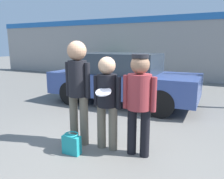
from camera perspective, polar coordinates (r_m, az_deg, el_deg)
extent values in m
plane|color=#66635E|center=(3.86, -2.87, -15.64)|extent=(56.00, 56.00, 0.00)
cube|color=gray|center=(11.36, 17.70, 10.19)|extent=(24.00, 0.18, 3.18)
cube|color=#2666B2|center=(11.32, 18.08, 17.49)|extent=(24.00, 0.04, 0.30)
cylinder|color=#665B4C|center=(4.07, -9.92, -7.62)|extent=(0.15, 0.15, 0.88)
cylinder|color=#665B4C|center=(3.95, -7.30, -8.13)|extent=(0.15, 0.15, 0.88)
cylinder|color=black|center=(3.82, -8.97, 2.82)|extent=(0.32, 0.32, 0.62)
cylinder|color=black|center=(3.94, -11.37, 2.69)|extent=(0.09, 0.09, 0.61)
cylinder|color=black|center=(3.72, -6.41, 2.31)|extent=(0.09, 0.09, 0.61)
sphere|color=tan|center=(3.78, -9.20, 9.97)|extent=(0.33, 0.33, 0.33)
cylinder|color=#665B4C|center=(3.83, -2.75, -9.62)|extent=(0.15, 0.15, 0.76)
cylinder|color=#665B4C|center=(3.74, 0.26, -10.17)|extent=(0.15, 0.15, 0.76)
cylinder|color=black|center=(3.60, -1.31, -0.25)|extent=(0.33, 0.33, 0.54)
cylinder|color=black|center=(3.70, -4.13, -0.30)|extent=(0.09, 0.09, 0.52)
cylinder|color=black|center=(3.52, 1.65, -0.90)|extent=(0.09, 0.09, 0.52)
sphere|color=tan|center=(3.54, -1.35, 6.27)|extent=(0.28, 0.28, 0.28)
cylinder|color=silver|center=(3.36, -2.24, -0.65)|extent=(0.25, 0.24, 0.10)
cylinder|color=black|center=(3.63, 5.22, -10.75)|extent=(0.15, 0.15, 0.78)
cylinder|color=black|center=(3.57, 8.59, -11.26)|extent=(0.15, 0.15, 0.78)
cylinder|color=maroon|center=(3.40, 7.16, -0.60)|extent=(0.37, 0.37, 0.55)
cylinder|color=maroon|center=(3.48, 3.63, -0.62)|extent=(0.09, 0.09, 0.53)
cylinder|color=maroon|center=(3.34, 10.82, -1.32)|extent=(0.09, 0.09, 0.53)
sphere|color=#8C664C|center=(3.34, 7.34, 6.49)|extent=(0.29, 0.29, 0.29)
cylinder|color=black|center=(3.33, 7.40, 8.65)|extent=(0.26, 0.26, 0.06)
cube|color=#334784|center=(6.58, 2.92, 1.60)|extent=(4.34, 1.79, 0.65)
cube|color=#28333D|center=(6.54, 2.27, 6.94)|extent=(2.25, 1.54, 0.57)
cylinder|color=black|center=(7.02, 15.65, -0.47)|extent=(0.70, 0.22, 0.70)
cylinder|color=black|center=(5.49, 12.62, -3.61)|extent=(0.70, 0.22, 0.70)
cylinder|color=black|center=(7.92, -3.82, 1.29)|extent=(0.70, 0.22, 0.70)
cylinder|color=black|center=(6.61, -10.65, -0.96)|extent=(0.70, 0.22, 0.70)
sphere|color=#387A3D|center=(11.75, -1.36, 6.13)|extent=(1.29, 1.29, 1.29)
cube|color=teal|center=(3.75, -10.50, -14.02)|extent=(0.30, 0.14, 0.31)
torus|color=teal|center=(3.68, -10.61, -11.41)|extent=(0.23, 0.23, 0.02)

